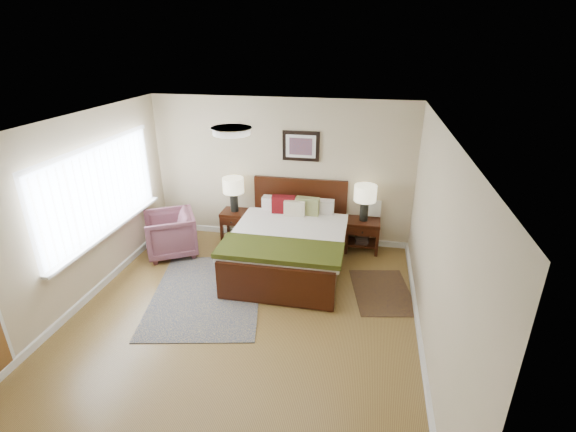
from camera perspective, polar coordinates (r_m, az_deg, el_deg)
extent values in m
plane|color=olive|center=(5.62, -6.37, -13.94)|extent=(5.00, 5.00, 0.00)
cube|color=#C5B08F|center=(7.22, -0.99, 6.08)|extent=(4.50, 0.04, 2.50)
cube|color=#C5B08F|center=(3.11, -22.15, -22.17)|extent=(4.50, 0.04, 2.50)
cube|color=#C5B08F|center=(6.02, -27.86, -0.32)|extent=(0.04, 5.00, 2.50)
cube|color=#C5B08F|center=(4.81, 19.51, -4.48)|extent=(0.04, 5.00, 2.50)
cube|color=white|center=(4.57, -7.78, 11.92)|extent=(4.50, 5.00, 0.02)
cube|color=silver|center=(6.47, -24.30, 3.31)|extent=(0.02, 2.72, 1.32)
cube|color=silver|center=(6.46, -24.19, 3.31)|extent=(0.01, 2.60, 1.20)
cube|color=silver|center=(6.66, -23.06, -1.79)|extent=(0.10, 2.72, 0.04)
cylinder|color=white|center=(4.58, -7.75, 11.43)|extent=(0.40, 0.40, 0.07)
cylinder|color=beige|center=(4.57, -7.78, 11.86)|extent=(0.44, 0.44, 0.01)
cube|color=#381408|center=(7.34, 1.66, 0.91)|extent=(1.63, 0.06, 1.14)
cube|color=#381408|center=(5.68, -1.88, -9.56)|extent=(1.63, 0.06, 0.57)
cube|color=#381408|center=(6.71, -6.39, -3.99)|extent=(0.06, 2.04, 0.18)
cube|color=#381408|center=(6.45, 6.91, -5.20)|extent=(0.06, 2.04, 0.18)
cube|color=silver|center=(6.48, 0.13, -3.57)|extent=(1.53, 2.02, 0.22)
cube|color=silver|center=(6.32, -0.05, -2.74)|extent=(1.71, 1.79, 0.10)
cube|color=#2C360F|center=(5.80, -1.14, -4.71)|extent=(1.75, 0.70, 0.07)
cube|color=silver|center=(7.13, -1.48, 1.61)|extent=(0.51, 0.18, 0.26)
cube|color=silver|center=(7.02, 4.21, 1.19)|extent=(0.51, 0.18, 0.26)
cube|color=#56090D|center=(6.98, -0.63, 1.49)|extent=(0.40, 0.17, 0.33)
cube|color=olive|center=(6.91, 2.68, 1.24)|extent=(0.39, 0.16, 0.33)
cube|color=beige|center=(6.88, 0.90, 0.96)|extent=(0.35, 0.13, 0.28)
cube|color=black|center=(7.01, 1.78, 9.53)|extent=(0.62, 0.03, 0.50)
cube|color=silver|center=(6.99, 1.76, 9.49)|extent=(0.50, 0.01, 0.38)
cube|color=#A52D23|center=(6.98, 1.74, 9.47)|extent=(0.38, 0.01, 0.28)
cube|color=#381408|center=(7.46, -7.29, 0.48)|extent=(0.46, 0.41, 0.05)
cube|color=#381408|center=(7.48, -9.05, -1.81)|extent=(0.05, 0.05, 0.50)
cube|color=#381408|center=(7.36, -6.14, -2.08)|extent=(0.05, 0.05, 0.50)
cube|color=#381408|center=(7.78, -8.19, -0.74)|extent=(0.05, 0.05, 0.50)
cube|color=#381408|center=(7.66, -5.38, -0.98)|extent=(0.05, 0.05, 0.50)
cube|color=#381408|center=(7.33, -7.71, -0.80)|extent=(0.40, 0.03, 0.14)
cube|color=#381408|center=(7.11, 10.25, -0.77)|extent=(0.56, 0.42, 0.05)
cube|color=#381408|center=(7.07, 8.01, -3.24)|extent=(0.05, 0.05, 0.51)
cube|color=#381408|center=(7.07, 12.08, -3.55)|extent=(0.05, 0.05, 0.51)
cube|color=#381408|center=(7.39, 8.19, -2.01)|extent=(0.05, 0.05, 0.51)
cube|color=#381408|center=(7.39, 12.08, -2.31)|extent=(0.05, 0.05, 0.51)
cube|color=#381408|center=(6.97, 10.14, -2.16)|extent=(0.50, 0.03, 0.14)
cube|color=#381408|center=(7.27, 10.03, -3.59)|extent=(0.50, 0.36, 0.03)
cube|color=black|center=(7.26, 10.04, -3.38)|extent=(0.21, 0.26, 0.03)
cube|color=black|center=(7.25, 10.06, -3.13)|extent=(0.21, 0.26, 0.03)
cube|color=black|center=(7.23, 10.08, -2.88)|extent=(0.21, 0.26, 0.03)
cube|color=black|center=(7.22, 10.10, -2.63)|extent=(0.21, 0.26, 0.03)
cube|color=black|center=(7.20, 10.12, -2.38)|extent=(0.21, 0.26, 0.03)
cylinder|color=black|center=(7.39, -7.37, 1.84)|extent=(0.14, 0.14, 0.32)
cylinder|color=black|center=(7.33, -7.44, 3.15)|extent=(0.02, 0.02, 0.06)
cylinder|color=beige|center=(7.28, -7.50, 4.19)|extent=(0.36, 0.36, 0.26)
cylinder|color=black|center=(7.03, 10.35, 0.65)|extent=(0.14, 0.14, 0.32)
cylinder|color=black|center=(6.97, 10.46, 2.01)|extent=(0.02, 0.02, 0.06)
cylinder|color=beige|center=(6.92, 10.54, 3.09)|extent=(0.36, 0.36, 0.26)
imported|color=brown|center=(7.22, -15.80, -2.37)|extent=(1.08, 1.08, 0.73)
cube|color=#0E1E46|center=(6.18, -11.00, -10.33)|extent=(1.90, 2.38, 0.01)
cube|color=black|center=(6.26, 12.72, -10.05)|extent=(1.00, 1.32, 0.01)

